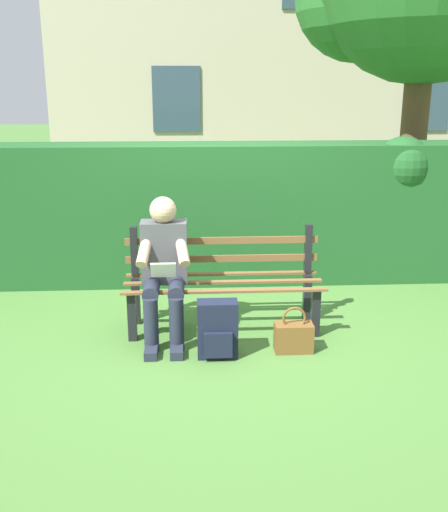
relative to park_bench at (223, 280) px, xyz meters
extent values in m
plane|color=#477533|center=(0.00, 0.07, -0.42)|extent=(60.00, 60.00, 0.00)
cube|color=black|center=(-0.76, 0.25, -0.21)|extent=(0.07, 0.07, 0.42)
cube|color=black|center=(0.76, 0.25, -0.21)|extent=(0.07, 0.07, 0.42)
cube|color=black|center=(-0.76, -0.11, -0.21)|extent=(0.07, 0.07, 0.42)
cube|color=black|center=(0.76, -0.11, -0.21)|extent=(0.07, 0.07, 0.42)
cube|color=brown|center=(0.00, -0.16, 0.01)|extent=(1.69, 0.06, 0.02)
cube|color=brown|center=(0.00, 0.07, 0.01)|extent=(1.69, 0.06, 0.02)
cube|color=brown|center=(0.00, 0.30, 0.01)|extent=(1.69, 0.06, 0.02)
cube|color=black|center=(-0.76, -0.15, 0.24)|extent=(0.06, 0.06, 0.43)
cube|color=black|center=(0.76, -0.15, 0.24)|extent=(0.06, 0.06, 0.43)
cube|color=brown|center=(0.00, -0.15, 0.15)|extent=(1.69, 0.02, 0.06)
cube|color=brown|center=(0.00, -0.15, 0.32)|extent=(1.69, 0.02, 0.06)
cube|color=#4C4C51|center=(0.49, 0.05, 0.28)|extent=(0.38, 0.22, 0.52)
sphere|color=#D8AD8C|center=(0.49, 0.07, 0.64)|extent=(0.22, 0.22, 0.22)
cylinder|color=#232838|center=(0.39, 0.26, 0.04)|extent=(0.13, 0.42, 0.13)
cylinder|color=#232838|center=(0.59, 0.26, 0.04)|extent=(0.13, 0.42, 0.13)
cylinder|color=#232838|center=(0.39, 0.47, -0.20)|extent=(0.12, 0.12, 0.44)
cylinder|color=#232838|center=(0.59, 0.47, -0.20)|extent=(0.12, 0.12, 0.44)
cube|color=#232838|center=(0.39, 0.55, -0.39)|extent=(0.10, 0.24, 0.07)
cube|color=#232838|center=(0.59, 0.55, -0.39)|extent=(0.10, 0.24, 0.07)
cylinder|color=#D8AD8C|center=(0.34, 0.19, 0.34)|extent=(0.14, 0.32, 0.26)
cylinder|color=#D8AD8C|center=(0.64, 0.19, 0.34)|extent=(0.14, 0.32, 0.26)
cube|color=white|center=(0.49, 0.31, 0.20)|extent=(0.20, 0.07, 0.13)
cube|color=#1E5123|center=(-0.14, -1.35, 0.31)|extent=(6.04, 0.66, 1.46)
sphere|color=#1E5123|center=(-1.95, -1.25, 0.82)|extent=(0.59, 0.59, 0.59)
sphere|color=#1E5123|center=(1.37, -1.41, 0.75)|extent=(0.53, 0.53, 0.53)
cylinder|color=brown|center=(-2.62, -2.76, 0.91)|extent=(0.34, 0.34, 2.67)
cube|color=#BCAD93|center=(-1.90, -8.10, 2.81)|extent=(9.64, 2.85, 6.46)
cube|color=#334756|center=(-4.31, -6.65, 1.39)|extent=(0.90, 0.04, 1.20)
cube|color=#334756|center=(0.51, -6.65, 1.39)|extent=(0.90, 0.04, 1.20)
cube|color=#191E33|center=(0.07, 0.59, -0.20)|extent=(0.31, 0.16, 0.45)
cube|color=#191E33|center=(0.07, 0.69, -0.29)|extent=(0.22, 0.04, 0.20)
cylinder|color=#191E33|center=(-0.02, 0.50, -0.17)|extent=(0.04, 0.04, 0.27)
cylinder|color=#191E33|center=(0.17, 0.50, -0.17)|extent=(0.04, 0.04, 0.27)
cube|color=brown|center=(-0.53, 0.54, -0.31)|extent=(0.30, 0.16, 0.23)
torus|color=brown|center=(-0.53, 0.54, -0.14)|extent=(0.19, 0.02, 0.19)
camera|label=1|loc=(0.26, 4.76, 1.60)|focal=40.96mm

